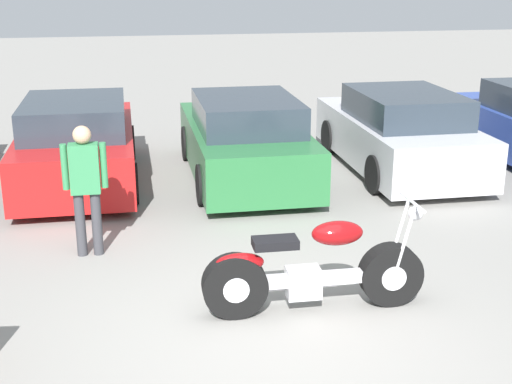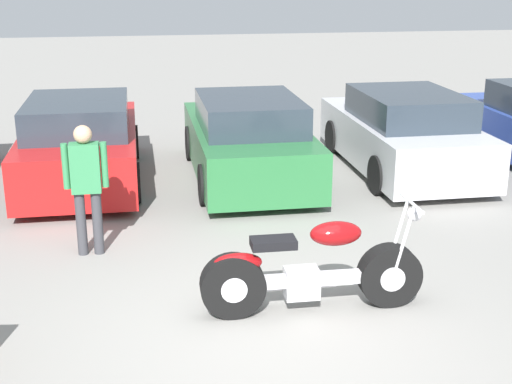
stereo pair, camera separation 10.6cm
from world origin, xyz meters
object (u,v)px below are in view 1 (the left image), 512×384
Objects in this scene: motorcycle at (311,272)px; parked_car_green at (245,140)px; parked_car_silver at (399,133)px; person_standing at (85,180)px; parked_car_red at (77,144)px.

motorcycle is 0.55× the size of parked_car_green.
parked_car_silver is (2.75, 4.74, 0.22)m from motorcycle.
motorcycle is 2.96m from person_standing.
person_standing is (0.28, -3.08, 0.30)m from parked_car_red.
parked_car_silver is (2.63, 0.05, 0.00)m from parked_car_green.
parked_car_green is at bearing 50.15° from person_standing.
person_standing is (-2.24, 1.87, 0.52)m from motorcycle.
person_standing is at bearing 140.10° from motorcycle.
parked_car_red and parked_car_silver have the same top height.
motorcycle is 5.49m from parked_car_silver.
parked_car_green reaches higher than motorcycle.
parked_car_green is 2.63m from parked_car_silver.
parked_car_green is 1.00× the size of parked_car_silver.
parked_car_silver is at bearing 1.11° from parked_car_green.
motorcycle is 0.55× the size of parked_car_red.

